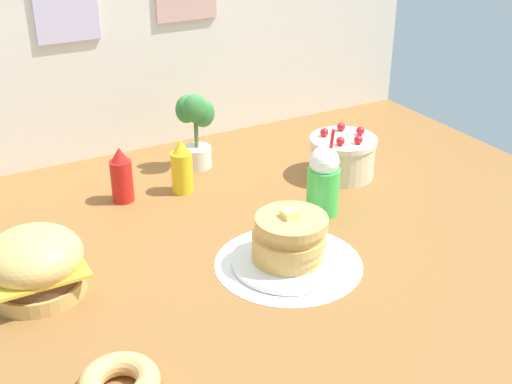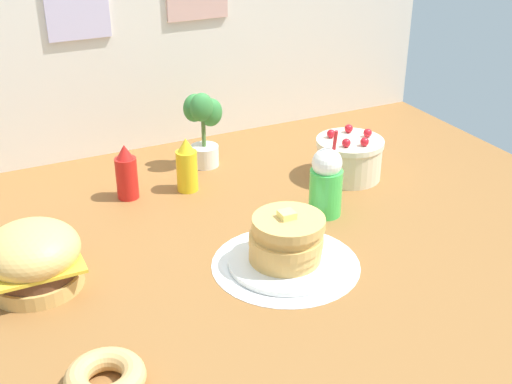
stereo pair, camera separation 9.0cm
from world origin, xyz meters
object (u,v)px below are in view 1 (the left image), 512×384
object	(u,v)px
layer_cake	(342,156)
donut_pink_glaze	(119,382)
ketchup_bottle	(122,176)
cream_soda_cup	(323,181)
burger	(35,264)
potted_plant	(196,127)
mustard_bottle	(182,168)
pancake_stack	(289,243)

from	to	relation	value
layer_cake	donut_pink_glaze	bearing A→B (deg)	-147.54
ketchup_bottle	cream_soda_cup	distance (m)	0.67
burger	potted_plant	size ratio (longest dim) A/B	0.87
mustard_bottle	potted_plant	world-z (taller)	potted_plant
ketchup_bottle	mustard_bottle	distance (m)	0.21
potted_plant	pancake_stack	bearing A→B (deg)	-93.82
ketchup_bottle	layer_cake	bearing A→B (deg)	-14.04
ketchup_bottle	pancake_stack	bearing A→B (deg)	-64.97
layer_cake	mustard_bottle	bearing A→B (deg)	164.43
ketchup_bottle	donut_pink_glaze	distance (m)	0.92
donut_pink_glaze	potted_plant	world-z (taller)	potted_plant
pancake_stack	cream_soda_cup	size ratio (longest dim) A/B	1.13
burger	layer_cake	xyz separation A→B (m)	(1.13, 0.21, -0.01)
mustard_bottle	burger	bearing A→B (deg)	-147.43
pancake_stack	layer_cake	bearing A→B (deg)	41.02
mustard_bottle	donut_pink_glaze	bearing A→B (deg)	-121.32
ketchup_bottle	donut_pink_glaze	world-z (taller)	ketchup_bottle
pancake_stack	ketchup_bottle	distance (m)	0.67
cream_soda_cup	donut_pink_glaze	xyz separation A→B (m)	(-0.84, -0.47, -0.08)
mustard_bottle	cream_soda_cup	bearing A→B (deg)	-46.71
burger	cream_soda_cup	size ratio (longest dim) A/B	0.88
donut_pink_glaze	cream_soda_cup	bearing A→B (deg)	29.37
burger	cream_soda_cup	xyz separation A→B (m)	(0.91, 0.01, 0.03)
burger	ketchup_bottle	distance (m)	0.55
pancake_stack	mustard_bottle	world-z (taller)	mustard_bottle
layer_cake	donut_pink_glaze	distance (m)	1.26
burger	pancake_stack	size ratio (longest dim) A/B	0.78
pancake_stack	mustard_bottle	size ratio (longest dim) A/B	1.70
pancake_stack	cream_soda_cup	world-z (taller)	cream_soda_cup
burger	potted_plant	world-z (taller)	potted_plant
burger	mustard_bottle	xyz separation A→B (m)	(0.57, 0.37, 0.00)
layer_cake	donut_pink_glaze	xyz separation A→B (m)	(-1.06, -0.68, -0.05)
cream_soda_cup	donut_pink_glaze	distance (m)	0.97
layer_cake	donut_pink_glaze	size ratio (longest dim) A/B	1.34
burger	donut_pink_glaze	xyz separation A→B (m)	(0.07, -0.47, -0.06)
burger	ketchup_bottle	bearing A→B (deg)	47.20
layer_cake	potted_plant	world-z (taller)	potted_plant
cream_soda_cup	donut_pink_glaze	bearing A→B (deg)	-150.63
burger	mustard_bottle	distance (m)	0.68
layer_cake	ketchup_bottle	xyz separation A→B (m)	(-0.76, 0.19, 0.01)
mustard_bottle	donut_pink_glaze	xyz separation A→B (m)	(-0.51, -0.83, -0.06)
burger	donut_pink_glaze	size ratio (longest dim) A/B	1.43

